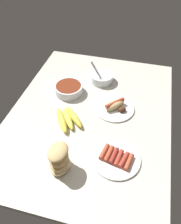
{
  "coord_description": "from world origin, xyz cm",
  "views": [
    {
      "loc": [
        88.09,
        23.2,
        91.62
      ],
      "look_at": [
        1.87,
        0.82,
        3.0
      ],
      "focal_mm": 36.3,
      "sensor_mm": 36.0,
      "label": 1
    }
  ],
  "objects_px": {
    "bowl_coleslaw": "(101,77)",
    "plate_sausages": "(116,158)",
    "bread_stack": "(59,159)",
    "banana_bunch": "(68,119)",
    "bowl_chili": "(69,89)",
    "plate_hotdog_assembled": "(115,106)"
  },
  "relations": [
    {
      "from": "bowl_coleslaw",
      "to": "plate_sausages",
      "type": "relative_size",
      "value": 0.67
    },
    {
      "from": "bowl_coleslaw",
      "to": "banana_bunch",
      "type": "distance_m",
      "value": 0.41
    },
    {
      "from": "bowl_coleslaw",
      "to": "bread_stack",
      "type": "bearing_deg",
      "value": -3.15
    },
    {
      "from": "banana_bunch",
      "to": "plate_sausages",
      "type": "height_order",
      "value": "banana_bunch"
    },
    {
      "from": "bread_stack",
      "to": "bowl_coleslaw",
      "type": "height_order",
      "value": "bowl_coleslaw"
    },
    {
      "from": "plate_sausages",
      "to": "plate_hotdog_assembled",
      "type": "relative_size",
      "value": 0.99
    },
    {
      "from": "bread_stack",
      "to": "bowl_chili",
      "type": "distance_m",
      "value": 0.54
    },
    {
      "from": "plate_sausages",
      "to": "plate_hotdog_assembled",
      "type": "bearing_deg",
      "value": -168.52
    },
    {
      "from": "bread_stack",
      "to": "plate_sausages",
      "type": "height_order",
      "value": "bread_stack"
    },
    {
      "from": "bread_stack",
      "to": "banana_bunch",
      "type": "xyz_separation_m",
      "value": [
        -0.29,
        -0.06,
        -0.05
      ]
    },
    {
      "from": "plate_sausages",
      "to": "plate_hotdog_assembled",
      "type": "distance_m",
      "value": 0.35
    },
    {
      "from": "banana_bunch",
      "to": "plate_hotdog_assembled",
      "type": "bearing_deg",
      "value": 124.86
    },
    {
      "from": "bowl_coleslaw",
      "to": "plate_hotdog_assembled",
      "type": "distance_m",
      "value": 0.27
    },
    {
      "from": "plate_sausages",
      "to": "bowl_chili",
      "type": "distance_m",
      "value": 0.56
    },
    {
      "from": "banana_bunch",
      "to": "bowl_chili",
      "type": "xyz_separation_m",
      "value": [
        -0.24,
        -0.07,
        0.01
      ]
    },
    {
      "from": "plate_sausages",
      "to": "bowl_coleslaw",
      "type": "bearing_deg",
      "value": -160.81
    },
    {
      "from": "bowl_coleslaw",
      "to": "bowl_chili",
      "type": "bearing_deg",
      "value": -45.9
    },
    {
      "from": "banana_bunch",
      "to": "bowl_chili",
      "type": "bearing_deg",
      "value": -163.11
    },
    {
      "from": "bowl_coleslaw",
      "to": "plate_sausages",
      "type": "xyz_separation_m",
      "value": [
        0.58,
        0.2,
        -0.02
      ]
    },
    {
      "from": "bread_stack",
      "to": "plate_hotdog_assembled",
      "type": "relative_size",
      "value": 0.62
    },
    {
      "from": "plate_sausages",
      "to": "bread_stack",
      "type": "bearing_deg",
      "value": -65.57
    },
    {
      "from": "bread_stack",
      "to": "plate_hotdog_assembled",
      "type": "bearing_deg",
      "value": 159.2
    }
  ]
}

